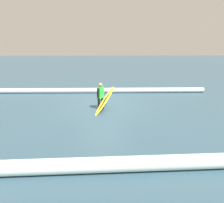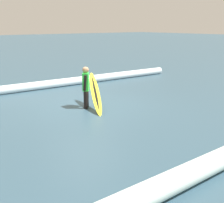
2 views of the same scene
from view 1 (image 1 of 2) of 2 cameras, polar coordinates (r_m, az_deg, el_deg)
ground_plane at (r=10.93m, az=-2.52°, el=-1.55°), size 145.86×145.86×0.00m
surfer at (r=10.37m, az=-3.42°, el=2.03°), size 0.37×0.48×1.43m
surfboard at (r=10.23m, az=-2.06°, el=0.37°), size 1.25×2.03×1.09m
wave_crest_foreground at (r=14.60m, az=-13.71°, el=3.17°), size 20.59×0.90×0.36m
wave_crest_midground at (r=5.84m, az=-25.76°, el=-17.23°), size 20.85×0.62×0.42m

